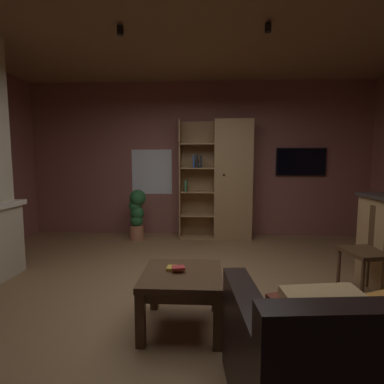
{
  "coord_description": "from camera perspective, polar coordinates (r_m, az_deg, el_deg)",
  "views": [
    {
      "loc": [
        0.17,
        -2.84,
        1.4
      ],
      "look_at": [
        0.0,
        0.4,
        1.05
      ],
      "focal_mm": 27.45,
      "sensor_mm": 36.0,
      "label": 1
    }
  ],
  "objects": [
    {
      "name": "potted_floor_plant",
      "position": [
        5.27,
        -10.67,
        -3.97
      ],
      "size": [
        0.31,
        0.29,
        0.89
      ],
      "color": "#B77051",
      "rests_on": "ground"
    },
    {
      "name": "wall_back",
      "position": [
        5.54,
        1.23,
        6.33
      ],
      "size": [
        6.42,
        0.06,
        2.84
      ],
      "primitive_type": "cube",
      "color": "#8E544C",
      "rests_on": "ground"
    },
    {
      "name": "table_book_0",
      "position": [
        2.58,
        -3.31,
        -14.59
      ],
      "size": [
        0.14,
        0.11,
        0.03
      ],
      "primitive_type": "cube",
      "rotation": [
        0.0,
        0.0,
        -0.06
      ],
      "color": "gold",
      "rests_on": "coffee_table"
    },
    {
      "name": "track_light_spot_1",
      "position": [
        3.63,
        -13.8,
        28.18
      ],
      "size": [
        0.07,
        0.07,
        0.09
      ],
      "primitive_type": "cylinder",
      "color": "black"
    },
    {
      "name": "wall_mounted_tv",
      "position": [
        5.74,
        20.4,
        5.53
      ],
      "size": [
        0.89,
        0.06,
        0.5
      ],
      "color": "black"
    },
    {
      "name": "coffee_table",
      "position": [
        2.56,
        -1.94,
        -17.23
      ],
      "size": [
        0.66,
        0.66,
        0.47
      ],
      "color": "#4C331E",
      "rests_on": "ground"
    },
    {
      "name": "dining_chair",
      "position": [
        3.6,
        31.95,
        -8.79
      ],
      "size": [
        0.5,
        0.5,
        0.92
      ],
      "color": "#4C331E",
      "rests_on": "ground"
    },
    {
      "name": "leather_couch",
      "position": [
        2.05,
        31.39,
        -27.07
      ],
      "size": [
        1.56,
        1.06,
        0.84
      ],
      "color": "black",
      "rests_on": "ground"
    },
    {
      "name": "window_pane_back",
      "position": [
        5.61,
        -7.82,
        3.9
      ],
      "size": [
        0.76,
        0.01,
        0.84
      ],
      "primitive_type": "cube",
      "color": "white"
    },
    {
      "name": "ceiling",
      "position": [
        3.2,
        -0.44,
        33.13
      ],
      "size": [
        6.3,
        5.33,
        0.02
      ],
      "primitive_type": "cube",
      "color": "#8E6B47"
    },
    {
      "name": "table_book_1",
      "position": [
        2.53,
        -2.65,
        -14.49
      ],
      "size": [
        0.12,
        0.1,
        0.02
      ],
      "primitive_type": "cube",
      "rotation": [
        0.0,
        0.0,
        0.22
      ],
      "color": "#B22D2D",
      "rests_on": "coffee_table"
    },
    {
      "name": "floor",
      "position": [
        3.18,
        -0.39,
        -20.19
      ],
      "size": [
        6.3,
        5.33,
        0.02
      ],
      "primitive_type": "cube",
      "color": "olive",
      "rests_on": "ground"
    },
    {
      "name": "track_light_spot_2",
      "position": [
        3.57,
        14.56,
        28.52
      ],
      "size": [
        0.07,
        0.07,
        0.09
      ],
      "primitive_type": "cylinder",
      "color": "black"
    },
    {
      "name": "bookshelf_cabinet",
      "position": [
        5.29,
        6.98,
        2.27
      ],
      "size": [
        1.28,
        0.41,
        2.11
      ],
      "color": "#A87F51",
      "rests_on": "ground"
    }
  ]
}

